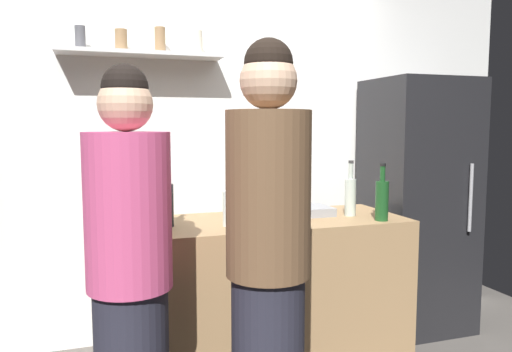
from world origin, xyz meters
name	(u,v)px	position (x,y,z in m)	size (l,w,h in m)	color
back_wall_assembly	(196,145)	(0.00, 1.25, 1.30)	(4.80, 0.32, 2.60)	white
refrigerator	(417,205)	(1.50, 0.85, 0.88)	(0.65, 0.63, 1.76)	black
counter	(256,298)	(0.19, 0.53, 0.45)	(1.71, 0.64, 0.91)	#9E7A51
baking_pan	(302,211)	(0.50, 0.59, 0.93)	(0.34, 0.24, 0.05)	gray
utensil_holder	(247,210)	(0.15, 0.57, 0.96)	(0.11, 0.11, 0.21)	#B2B2B7
wine_bottle_green_glass	(382,199)	(0.86, 0.30, 1.03)	(0.07, 0.07, 0.32)	#19471E
wine_bottle_pale_glass	(350,195)	(0.77, 0.49, 1.03)	(0.07, 0.07, 0.33)	#B2BFB2
wine_bottle_dark_glass	(166,203)	(-0.31, 0.51, 1.03)	(0.08, 0.08, 0.33)	black
water_bottle_plastic	(231,207)	(0.02, 0.42, 1.01)	(0.08, 0.08, 0.23)	silver
person_pink_top	(130,278)	(-0.54, -0.08, 0.83)	(0.34, 0.34, 1.67)	#262633
person_brown_jacket	(268,262)	(-0.01, -0.24, 0.89)	(0.34, 0.34, 1.77)	#262633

